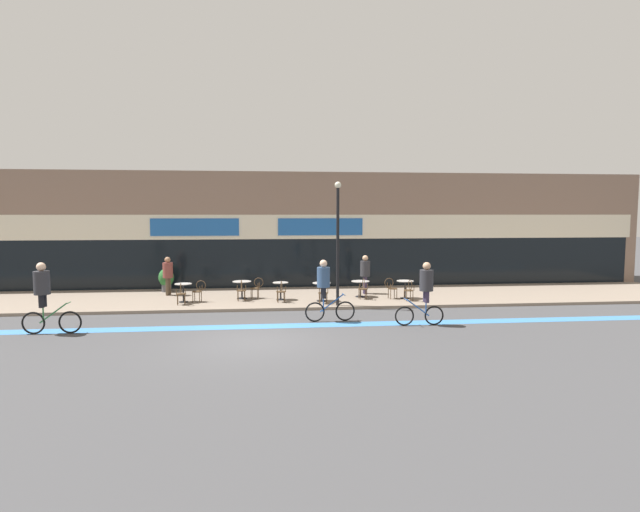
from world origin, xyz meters
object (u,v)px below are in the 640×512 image
at_px(cyclist_2, 325,286).
at_px(cyclist_1, 425,288).
at_px(cafe_chair_2_near, 281,290).
at_px(planter_pot, 166,279).
at_px(bistro_table_4, 360,285).
at_px(cafe_chair_5_side, 391,287).
at_px(bistro_table_1, 242,286).
at_px(pedestrian_far_end, 365,271).
at_px(bistro_table_2, 281,287).
at_px(bistro_table_3, 322,288).
at_px(bistro_table_5, 405,286).
at_px(bistro_table_0, 183,289).
at_px(cafe_chair_0_side, 199,290).
at_px(pedestrian_near_end, 168,272).
at_px(cafe_chair_1_side, 257,286).
at_px(cafe_chair_0_near, 181,292).
at_px(cafe_chair_3_near, 323,291).
at_px(cyclist_0, 44,292).
at_px(cafe_chair_1_near, 241,289).
at_px(cafe_chair_5_near, 409,289).
at_px(cafe_chair_4_near, 363,287).
at_px(lamp_post, 338,234).

bearing_deg(cyclist_2, cyclist_1, -19.01).
relative_size(cafe_chair_2_near, planter_pot, 0.83).
distance_m(bistro_table_4, cafe_chair_5_side, 1.36).
distance_m(bistro_table_1, cafe_chair_5_side, 6.42).
bearing_deg(pedestrian_far_end, bistro_table_2, -164.52).
distance_m(bistro_table_3, cafe_chair_2_near, 1.69).
xyz_separation_m(bistro_table_3, cyclist_1, (3.03, -4.34, 0.60)).
relative_size(bistro_table_4, cyclist_2, 0.37).
bearing_deg(bistro_table_5, pedestrian_far_end, 135.28).
height_order(bistro_table_0, cafe_chair_2_near, cafe_chair_2_near).
bearing_deg(bistro_table_4, bistro_table_2, -173.67).
bearing_deg(cafe_chair_0_side, bistro_table_1, -151.35).
relative_size(cafe_chair_2_near, pedestrian_near_end, 0.52).
bearing_deg(planter_pot, bistro_table_1, -32.57).
xyz_separation_m(bistro_table_3, cafe_chair_1_side, (-2.72, 0.98, -0.04)).
bearing_deg(cafe_chair_0_near, bistro_table_5, -92.98).
xyz_separation_m(bistro_table_2, bistro_table_4, (3.51, 0.39, -0.02)).
distance_m(cafe_chair_0_side, cafe_chair_5_side, 8.11).
distance_m(cafe_chair_3_near, cafe_chair_5_side, 3.17).
height_order(planter_pot, pedestrian_near_end, pedestrian_near_end).
bearing_deg(cyclist_0, bistro_table_3, 25.31).
xyz_separation_m(cafe_chair_1_near, cafe_chair_5_near, (7.00, -0.69, 0.00)).
xyz_separation_m(cafe_chair_2_near, cyclist_0, (-7.50, -4.16, 0.69)).
relative_size(bistro_table_1, bistro_table_3, 1.02).
xyz_separation_m(cafe_chair_0_near, cyclist_1, (8.73, -4.06, 0.64)).
bearing_deg(bistro_table_1, cyclist_2, -54.71).
bearing_deg(bistro_table_3, cafe_chair_4_near, 8.54).
distance_m(cyclist_0, cyclist_1, 12.22).
distance_m(lamp_post, cyclist_1, 4.48).
xyz_separation_m(bistro_table_4, pedestrian_near_end, (-8.49, 1.34, 0.52)).
xyz_separation_m(cafe_chair_3_near, cyclist_2, (-0.25, -2.76, 0.63)).
bearing_deg(cafe_chair_0_near, lamp_post, -103.32).
distance_m(bistro_table_1, cyclist_1, 8.34).
distance_m(bistro_table_1, cafe_chair_1_near, 0.63).
distance_m(cafe_chair_4_near, cafe_chair_5_near, 1.94).
relative_size(bistro_table_1, cafe_chair_4_near, 0.88).
relative_size(cafe_chair_0_near, cafe_chair_4_near, 1.00).
height_order(bistro_table_2, bistro_table_5, bistro_table_5).
bearing_deg(cafe_chair_5_near, lamp_post, 97.56).
xyz_separation_m(planter_pot, cyclist_2, (6.73, -6.70, 0.55)).
bearing_deg(bistro_table_3, cyclist_1, -55.02).
bearing_deg(cafe_chair_0_side, cafe_chair_2_near, -179.68).
xyz_separation_m(bistro_table_0, planter_pot, (-1.27, 2.96, 0.04)).
xyz_separation_m(cafe_chair_3_near, cyclist_0, (-9.19, -3.65, 0.69)).
relative_size(cafe_chair_0_side, pedestrian_far_end, 0.51).
height_order(cafe_chair_0_side, pedestrian_near_end, pedestrian_near_end).
relative_size(bistro_table_2, cyclist_0, 0.33).
xyz_separation_m(cafe_chair_1_near, planter_pot, (-3.64, 2.94, 0.08)).
distance_m(cafe_chair_0_side, cafe_chair_1_side, 2.45).
bearing_deg(cyclist_2, lamp_post, 68.95).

